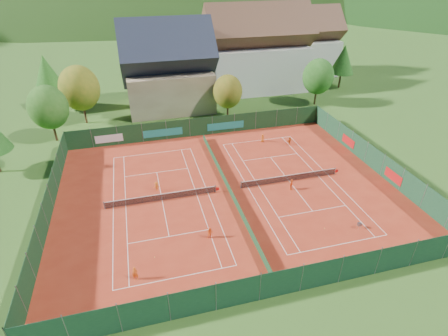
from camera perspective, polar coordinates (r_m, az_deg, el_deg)
ground at (r=42.49m, az=0.70°, el=-3.68°), size 600.00×600.00×0.00m
clay_pad at (r=42.47m, az=0.70°, el=-3.65°), size 40.00×32.00×0.01m
court_markings_left at (r=41.42m, az=-10.07°, el=-5.21°), size 11.03×23.83×0.00m
court_markings_right at (r=44.95m, az=10.58°, el=-2.09°), size 11.03×23.83×0.00m
tennis_net_left at (r=41.14m, az=-9.92°, el=-4.62°), size 13.30×0.10×1.02m
tennis_net_right at (r=44.74m, az=10.82°, el=-1.53°), size 13.30×0.10×1.02m
court_divider at (r=42.20m, az=0.70°, el=-3.10°), size 0.03×28.80×1.00m
fence_north at (r=55.31m, az=-4.23°, el=6.67°), size 40.00×0.10×3.00m
fence_south at (r=30.22m, az=9.30°, el=-18.05°), size 40.00×0.04×3.00m
fence_west at (r=41.87m, az=-26.83°, el=-5.58°), size 0.04×32.00×3.00m
fence_east at (r=50.19m, az=23.27°, el=1.42°), size 0.09×32.00×3.00m
chalet at (r=66.33m, az=-9.10°, el=15.27°), size 16.20×12.00×16.00m
hotel_block_a at (r=76.05m, az=5.31°, el=18.09°), size 21.60×11.00×17.25m
hotel_block_b at (r=88.87m, az=12.47°, el=18.90°), size 17.28×10.00×15.50m
tree_west_front at (r=58.18m, az=-26.78°, el=8.83°), size 5.72×5.72×8.69m
tree_west_mid at (r=62.90m, az=-22.53°, el=11.94°), size 6.44×6.44×9.78m
tree_west_back at (r=71.33m, az=-26.97°, el=13.60°), size 5.60×5.60×10.00m
tree_center at (r=60.95m, az=0.61°, el=12.37°), size 5.01×5.01×7.60m
tree_east_front at (r=69.27m, az=15.12°, el=14.22°), size 5.72×5.72×8.69m
tree_east_mid at (r=80.81m, az=18.90°, el=16.45°), size 5.04×5.04×9.00m
tree_east_back at (r=83.60m, az=11.13°, el=18.39°), size 7.15×7.15×10.86m
mountain_backdrop at (r=277.26m, az=-6.98°, el=17.41°), size 820.00×530.00×242.00m
ball_hopper at (r=39.16m, az=21.25°, el=-8.57°), size 0.34×0.34×0.80m
loose_ball_0 at (r=34.52m, az=-11.26°, el=-14.07°), size 0.07×0.07×0.07m
loose_ball_1 at (r=38.36m, az=16.10°, el=-9.42°), size 0.07×0.07×0.07m
loose_ball_2 at (r=46.54m, az=-1.38°, el=-0.24°), size 0.07×0.07×0.07m
loose_ball_3 at (r=50.10m, az=-5.97°, el=2.02°), size 0.07×0.07×0.07m
player_left_near at (r=32.49m, az=-14.29°, el=-16.39°), size 0.53×0.36×1.43m
player_left_mid at (r=35.38m, az=-2.28°, el=-10.57°), size 0.70×0.56×1.36m
player_left_far at (r=42.81m, az=-10.94°, el=-2.98°), size 0.83×0.50×1.25m
player_right_near at (r=42.97m, az=10.94°, el=-2.68°), size 0.81×0.89×1.45m
player_right_far_a at (r=53.83m, az=6.32°, el=4.87°), size 0.68×0.51×1.26m
player_right_far_b at (r=53.61m, az=10.65°, el=4.36°), size 1.17×0.83×1.22m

